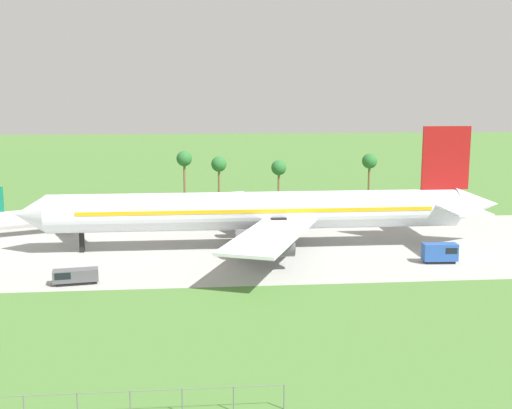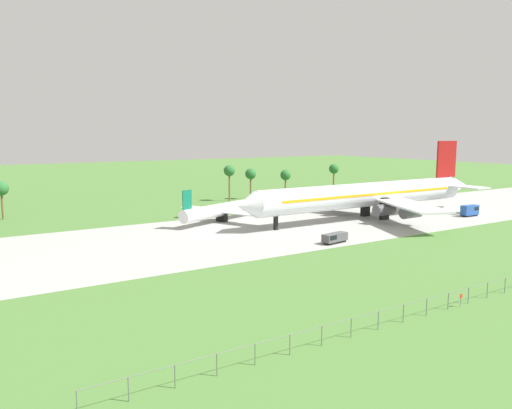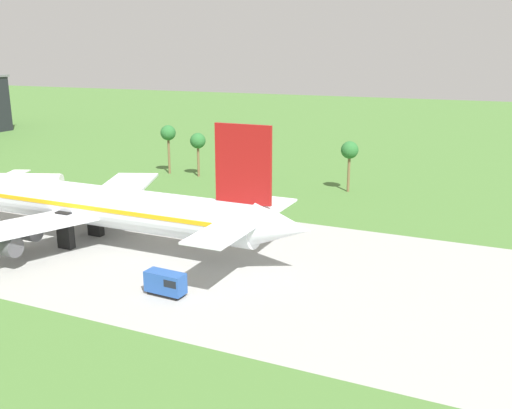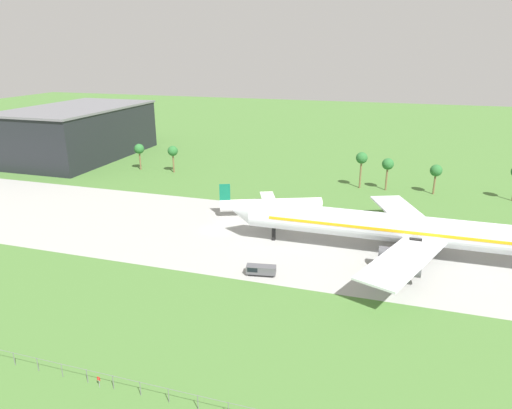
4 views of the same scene
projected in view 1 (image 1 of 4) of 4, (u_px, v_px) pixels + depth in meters
The scene contains 5 objects.
jet_airliner at pixel (266, 211), 102.76m from camera, with size 78.03×53.08×19.51m.
regional_aircraft at pixel (68, 215), 115.86m from camera, with size 26.29×24.01×8.91m.
baggage_tug at pixel (441, 253), 94.44m from camera, with size 5.10×2.25×2.93m.
fuel_truck at pixel (74, 276), 83.97m from camera, with size 6.04×2.87×1.98m.
palm_tree_row at pixel (133, 166), 147.80m from camera, with size 126.69×3.60×11.60m.
Camera 1 is at (33.40, -101.88, 24.70)m, focal length 45.00 mm.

